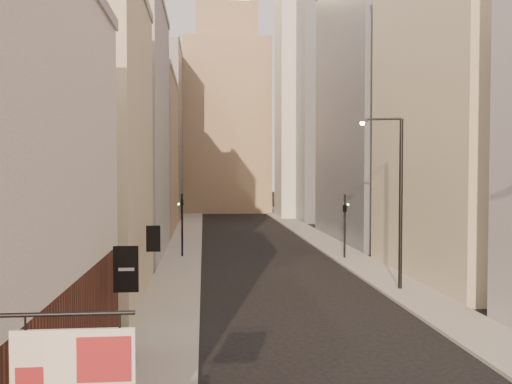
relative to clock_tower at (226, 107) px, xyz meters
name	(u,v)px	position (x,y,z in m)	size (l,w,h in m)	color
sidewalk_left	(187,235)	(-5.50, -37.00, -17.56)	(3.00, 140.00, 0.15)	gray
sidewalk_right	(310,234)	(7.50, -37.00, -17.56)	(3.00, 140.00, 0.15)	gray
left_bldg_beige	(65,147)	(-11.00, -66.00, -9.63)	(8.00, 12.00, 16.00)	#BEB292
left_bldg_grey	(113,130)	(-11.00, -50.00, -7.63)	(8.00, 16.00, 20.00)	#A3A2A8
left_bldg_tan	(139,155)	(-11.00, -32.00, -9.13)	(8.00, 18.00, 17.00)	#957A5B
left_bldg_wingrid	(154,135)	(-11.00, -12.00, -5.63)	(8.00, 20.00, 24.00)	gray
right_bldg_beige	(472,119)	(13.00, -62.00, -7.63)	(8.00, 16.00, 20.00)	#BEB292
right_bldg_wingrid	(376,107)	(13.00, -42.00, -4.63)	(8.00, 20.00, 26.00)	gray
highrise	(359,42)	(19.00, -14.00, 8.02)	(21.00, 23.00, 51.20)	gray
clock_tower	(226,107)	(0.00, 0.00, 0.00)	(14.00, 14.00, 44.90)	#957A5B
white_tower	(305,90)	(11.00, -14.00, 0.97)	(8.00, 8.00, 41.50)	silver
streetlamp_mid	(396,192)	(6.97, -65.47, -12.07)	(2.47, 0.98, 9.74)	black
traffic_light_left	(182,211)	(-5.47, -52.15, -13.96)	(0.63, 0.60, 5.00)	black
traffic_light_right	(345,210)	(6.92, -54.01, -13.87)	(0.71, 0.71, 5.00)	black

